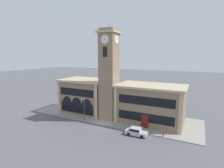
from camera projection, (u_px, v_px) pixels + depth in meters
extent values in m
plane|color=#56565B|center=(100.00, 125.00, 37.73)|extent=(300.00, 300.00, 0.00)
cube|color=gray|center=(113.00, 116.00, 43.36)|extent=(40.56, 12.81, 0.15)
cube|color=#897056|center=(109.00, 77.00, 40.10)|extent=(3.66, 3.66, 19.68)
cube|color=tan|center=(109.00, 32.00, 38.49)|extent=(4.36, 4.36, 0.45)
cube|color=#897056|center=(109.00, 30.00, 38.40)|extent=(3.37, 3.37, 0.60)
cylinder|color=#4C4C51|center=(109.00, 26.00, 38.26)|extent=(0.10, 0.10, 1.20)
cylinder|color=silver|center=(105.00, 39.00, 37.10)|extent=(1.86, 0.10, 1.86)
cylinder|color=black|center=(105.00, 39.00, 37.04)|extent=(0.15, 0.04, 0.15)
cylinder|color=silver|center=(117.00, 40.00, 37.92)|extent=(0.10, 1.86, 1.86)
cylinder|color=black|center=(117.00, 40.00, 37.88)|extent=(0.04, 0.15, 0.15)
cube|color=black|center=(105.00, 52.00, 37.53)|extent=(1.02, 0.10, 2.20)
cube|color=#897056|center=(86.00, 96.00, 46.62)|extent=(12.02, 8.16, 8.22)
cube|color=tan|center=(86.00, 80.00, 45.93)|extent=(12.72, 8.86, 0.45)
cube|color=tan|center=(59.00, 97.00, 45.50)|extent=(0.70, 0.16, 8.22)
cube|color=tan|center=(96.00, 102.00, 40.45)|extent=(0.70, 0.16, 8.22)
cube|color=black|center=(76.00, 92.00, 42.70)|extent=(9.86, 0.10, 1.81)
cube|color=black|center=(77.00, 108.00, 43.33)|extent=(9.62, 0.10, 2.63)
cylinder|color=black|center=(67.00, 101.00, 44.45)|extent=(2.65, 0.06, 2.65)
cylinder|color=black|center=(76.00, 103.00, 43.12)|extent=(2.65, 0.06, 2.65)
cylinder|color=black|center=(87.00, 104.00, 41.78)|extent=(2.65, 0.06, 2.65)
cube|color=#897056|center=(150.00, 105.00, 38.91)|extent=(14.15, 8.16, 8.03)
cube|color=tan|center=(151.00, 86.00, 38.23)|extent=(14.85, 8.86, 0.45)
cube|color=tan|center=(115.00, 105.00, 38.26)|extent=(0.70, 0.16, 8.03)
cube|color=tan|center=(181.00, 115.00, 32.27)|extent=(0.70, 0.16, 8.03)
cube|color=black|center=(145.00, 101.00, 35.00)|extent=(11.60, 0.10, 1.77)
cube|color=maroon|center=(145.00, 122.00, 35.68)|extent=(1.50, 0.12, 2.89)
cube|color=black|center=(145.00, 118.00, 35.55)|extent=(11.60, 0.10, 1.80)
cube|color=#B2B7C1|center=(136.00, 133.00, 32.75)|extent=(4.10, 1.79, 0.71)
cube|color=#B2B7C1|center=(136.00, 129.00, 32.72)|extent=(1.98, 1.58, 0.57)
cube|color=black|center=(136.00, 129.00, 32.72)|extent=(1.90, 1.62, 0.43)
cylinder|color=black|center=(144.00, 133.00, 32.91)|extent=(0.61, 0.23, 0.61)
cylinder|color=black|center=(142.00, 137.00, 31.57)|extent=(0.61, 0.23, 0.61)
cylinder|color=black|center=(131.00, 131.00, 34.00)|extent=(0.61, 0.23, 0.61)
cylinder|color=black|center=(129.00, 134.00, 32.66)|extent=(0.61, 0.23, 0.61)
cylinder|color=#4C4C51|center=(84.00, 110.00, 39.67)|extent=(0.12, 0.12, 4.81)
sphere|color=silver|center=(84.00, 99.00, 39.26)|extent=(0.36, 0.36, 0.36)
cylinder|color=red|center=(163.00, 135.00, 31.97)|extent=(0.22, 0.22, 0.70)
sphere|color=red|center=(163.00, 132.00, 31.90)|extent=(0.19, 0.19, 0.19)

